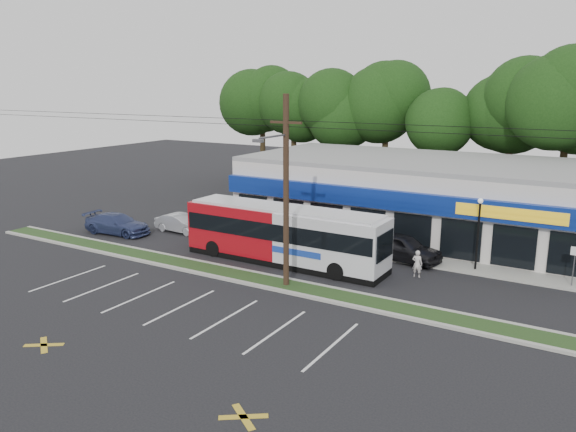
% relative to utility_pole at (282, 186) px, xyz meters
% --- Properties ---
extents(ground, '(120.00, 120.00, 0.00)m').
position_rel_utility_pole_xyz_m(ground, '(-2.83, -0.93, -5.41)').
color(ground, black).
rests_on(ground, ground).
extents(grass_strip, '(40.00, 1.60, 0.12)m').
position_rel_utility_pole_xyz_m(grass_strip, '(-2.83, 0.07, -5.35)').
color(grass_strip, '#1D3315').
rests_on(grass_strip, ground).
extents(curb_south, '(40.00, 0.25, 0.14)m').
position_rel_utility_pole_xyz_m(curb_south, '(-2.83, -0.78, -5.34)').
color(curb_south, '#9E9E93').
rests_on(curb_south, ground).
extents(curb_north, '(40.00, 0.25, 0.14)m').
position_rel_utility_pole_xyz_m(curb_north, '(-2.83, 0.92, -5.34)').
color(curb_north, '#9E9E93').
rests_on(curb_north, ground).
extents(sidewalk, '(32.00, 2.20, 0.10)m').
position_rel_utility_pole_xyz_m(sidewalk, '(2.17, 8.07, -5.36)').
color(sidewalk, '#9E9E93').
rests_on(sidewalk, ground).
extents(strip_mall, '(25.00, 12.55, 5.30)m').
position_rel_utility_pole_xyz_m(strip_mall, '(2.67, 14.99, -2.76)').
color(strip_mall, beige).
rests_on(strip_mall, ground).
extents(utility_pole, '(50.00, 2.77, 10.00)m').
position_rel_utility_pole_xyz_m(utility_pole, '(0.00, 0.00, 0.00)').
color(utility_pole, black).
rests_on(utility_pole, ground).
extents(lamp_post, '(0.30, 0.30, 4.25)m').
position_rel_utility_pole_xyz_m(lamp_post, '(8.17, 7.87, -2.74)').
color(lamp_post, black).
rests_on(lamp_post, ground).
extents(sign_post, '(0.45, 0.10, 2.23)m').
position_rel_utility_pole_xyz_m(sign_post, '(13.17, 7.65, -3.86)').
color(sign_post, '#59595E').
rests_on(sign_post, ground).
extents(tree_line, '(46.76, 6.76, 11.83)m').
position_rel_utility_pole_xyz_m(tree_line, '(1.17, 25.07, 3.00)').
color(tree_line, black).
rests_on(tree_line, ground).
extents(metrobus, '(12.72, 2.76, 3.41)m').
position_rel_utility_pole_xyz_m(metrobus, '(-2.06, 3.57, -3.61)').
color(metrobus, '#9B0B14').
rests_on(metrobus, ground).
extents(car_dark, '(5.17, 2.88, 1.66)m').
position_rel_utility_pole_xyz_m(car_dark, '(3.87, 7.57, -4.58)').
color(car_dark, black).
rests_on(car_dark, ground).
extents(car_silver, '(4.06, 1.55, 1.32)m').
position_rel_utility_pole_xyz_m(car_silver, '(-12.23, 5.86, -4.75)').
color(car_silver, '#A2A4AA').
rests_on(car_silver, ground).
extents(car_blue, '(5.18, 2.51, 1.45)m').
position_rel_utility_pole_xyz_m(car_blue, '(-15.83, 3.22, -4.69)').
color(car_blue, navy).
rests_on(car_blue, ground).
extents(pedestrian_a, '(0.59, 0.42, 1.54)m').
position_rel_utility_pole_xyz_m(pedestrian_a, '(5.63, 5.07, -4.64)').
color(pedestrian_a, beige).
rests_on(pedestrian_a, ground).
extents(pedestrian_b, '(1.02, 0.88, 1.82)m').
position_rel_utility_pole_xyz_m(pedestrian_b, '(2.17, 5.07, -4.50)').
color(pedestrian_b, '#B4A9A2').
rests_on(pedestrian_b, ground).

